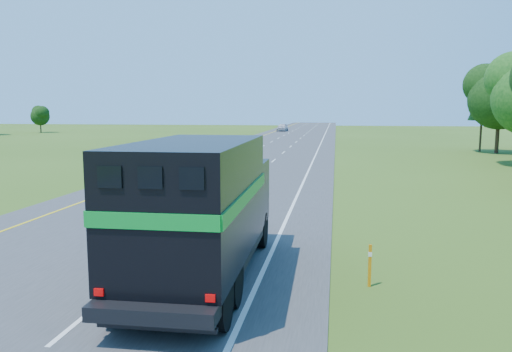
# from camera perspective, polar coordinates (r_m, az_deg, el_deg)

# --- Properties ---
(road) EXTENTS (15.00, 260.00, 0.04)m
(road) POSITION_cam_1_polar(r_m,az_deg,el_deg) (50.15, 0.37, 2.13)
(road) COLOR #38383A
(road) RESTS_ON ground
(lane_markings) EXTENTS (11.15, 260.00, 0.01)m
(lane_markings) POSITION_cam_1_polar(r_m,az_deg,el_deg) (50.15, 0.37, 2.15)
(lane_markings) COLOR yellow
(lane_markings) RESTS_ON road
(horse_truck) EXTENTS (3.02, 9.09, 4.00)m
(horse_truck) POSITION_cam_1_polar(r_m,az_deg,el_deg) (14.04, -6.24, -3.45)
(horse_truck) COLOR black
(horse_truck) RESTS_ON road
(white_suv) EXTENTS (3.15, 6.23, 1.69)m
(white_suv) POSITION_cam_1_polar(r_m,az_deg,el_deg) (45.40, -5.79, 2.60)
(white_suv) COLOR white
(white_suv) RESTS_ON road
(far_car) EXTENTS (2.33, 5.12, 1.70)m
(far_car) POSITION_cam_1_polar(r_m,az_deg,el_deg) (109.30, 3.04, 5.59)
(far_car) COLOR silver
(far_car) RESTS_ON road
(delineator) EXTENTS (0.10, 0.05, 1.19)m
(delineator) POSITION_cam_1_polar(r_m,az_deg,el_deg) (14.28, 12.88, -9.79)
(delineator) COLOR orange
(delineator) RESTS_ON ground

